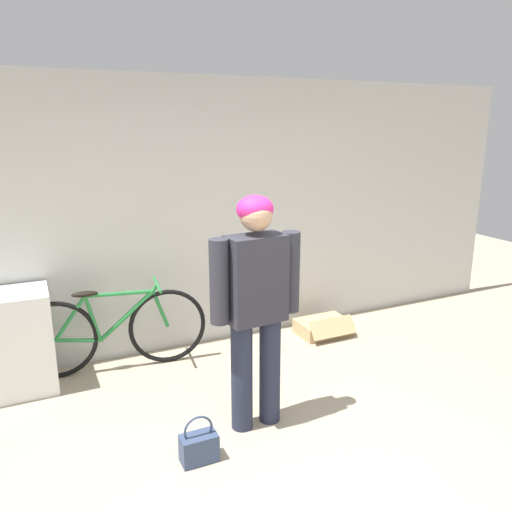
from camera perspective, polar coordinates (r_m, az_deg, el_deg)
The scene contains 6 objects.
ground_plane at distance 3.26m, azimuth 5.05°, elevation -26.78°, with size 14.00×14.00×0.00m, color tan.
wall_back at distance 4.80m, azimuth -9.43°, elevation 4.28°, with size 8.00×0.07×2.60m.
person at distance 3.49m, azimuth -0.01°, elevation -4.65°, with size 0.67×0.26×1.71m.
bicycle at distance 4.68m, azimuth -16.01°, elevation -8.19°, with size 1.67×0.46×0.78m.
handbag at distance 3.54m, azimuth -6.54°, elevation -20.81°, with size 0.24×0.14×0.33m.
cardboard_box at distance 5.40m, azimuth 7.67°, elevation -8.03°, with size 0.54×0.44×0.22m.
Camera 1 is at (-1.26, -2.09, 2.17)m, focal length 35.00 mm.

